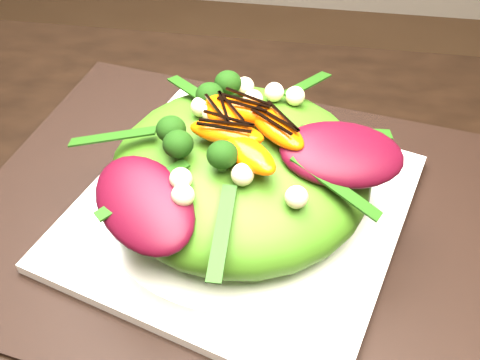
# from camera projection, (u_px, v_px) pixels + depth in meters

# --- Properties ---
(dining_table) EXTENTS (1.60, 0.90, 0.75)m
(dining_table) POSITION_uv_depth(u_px,v_px,m) (55.00, 333.00, 0.46)
(dining_table) COLOR black
(dining_table) RESTS_ON floor
(placemat) EXTENTS (0.56, 0.46, 0.00)m
(placemat) POSITION_uv_depth(u_px,v_px,m) (240.00, 215.00, 0.53)
(placemat) COLOR black
(placemat) RESTS_ON dining_table
(plate_base) EXTENTS (0.35, 0.35, 0.01)m
(plate_base) POSITION_uv_depth(u_px,v_px,m) (240.00, 210.00, 0.52)
(plate_base) COLOR white
(plate_base) RESTS_ON placemat
(salad_bowl) EXTENTS (0.28, 0.28, 0.02)m
(salad_bowl) POSITION_uv_depth(u_px,v_px,m) (240.00, 199.00, 0.51)
(salad_bowl) COLOR white
(salad_bowl) RESTS_ON plate_base
(lettuce_mound) EXTENTS (0.25, 0.25, 0.08)m
(lettuce_mound) POSITION_uv_depth(u_px,v_px,m) (240.00, 171.00, 0.48)
(lettuce_mound) COLOR #437816
(lettuce_mound) RESTS_ON salad_bowl
(radicchio_leaf) EXTENTS (0.11, 0.08, 0.02)m
(radicchio_leaf) POSITION_uv_depth(u_px,v_px,m) (342.00, 154.00, 0.44)
(radicchio_leaf) COLOR #3F0614
(radicchio_leaf) RESTS_ON lettuce_mound
(orange_segment) EXTENTS (0.06, 0.03, 0.02)m
(orange_segment) POSITION_uv_depth(u_px,v_px,m) (229.00, 115.00, 0.47)
(orange_segment) COLOR #FF5504
(orange_segment) RESTS_ON lettuce_mound
(broccoli_floret) EXTENTS (0.04, 0.04, 0.03)m
(broccoli_floret) POSITION_uv_depth(u_px,v_px,m) (189.00, 100.00, 0.47)
(broccoli_floret) COLOR black
(broccoli_floret) RESTS_ON lettuce_mound
(macadamia_nut) EXTENTS (0.02, 0.02, 0.02)m
(macadamia_nut) POSITION_uv_depth(u_px,v_px,m) (266.00, 180.00, 0.42)
(macadamia_nut) COLOR #F3E8AB
(macadamia_nut) RESTS_ON lettuce_mound
(balsamic_drizzle) EXTENTS (0.05, 0.01, 0.00)m
(balsamic_drizzle) POSITION_uv_depth(u_px,v_px,m) (229.00, 106.00, 0.46)
(balsamic_drizzle) COLOR black
(balsamic_drizzle) RESTS_ON orange_segment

